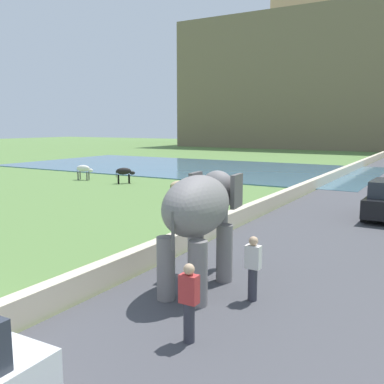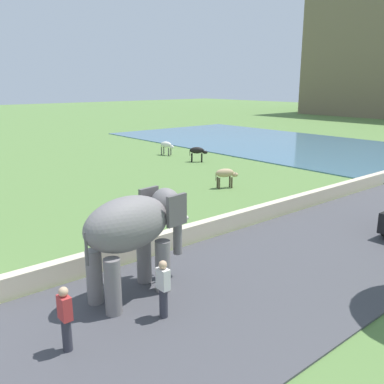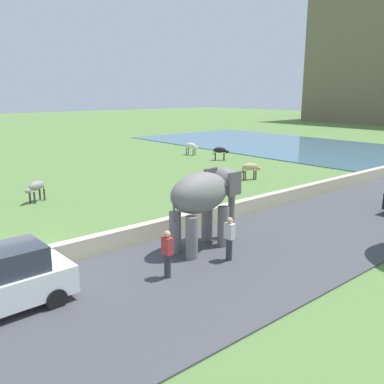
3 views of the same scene
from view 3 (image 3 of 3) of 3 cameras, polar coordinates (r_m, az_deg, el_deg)
ground_plane at (r=16.15m, az=-22.88°, el=-8.66°), size 220.00×220.00×0.00m
barrier_wall at (r=26.35m, az=18.47°, el=0.91°), size 0.40×110.00×0.70m
lake at (r=47.69m, az=12.93°, el=6.31°), size 36.00×18.00×0.08m
elephant at (r=15.36m, az=1.66°, el=-0.69°), size 1.69×3.54×2.99m
person_beside_elephant at (r=14.55m, az=5.19°, el=-6.36°), size 0.36×0.22×1.63m
person_trailing at (r=13.20m, az=-3.43°, el=-8.46°), size 0.36×0.22×1.63m
cow_grey at (r=23.87m, az=-20.78°, el=0.65°), size 0.97×1.37×1.15m
cow_black at (r=36.42m, az=3.93°, el=5.71°), size 1.20×1.23×1.15m
cow_white at (r=39.41m, az=-0.11°, el=6.34°), size 1.42×0.69×1.15m
cow_tan at (r=28.39m, az=8.10°, el=3.36°), size 0.86×1.40×1.15m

